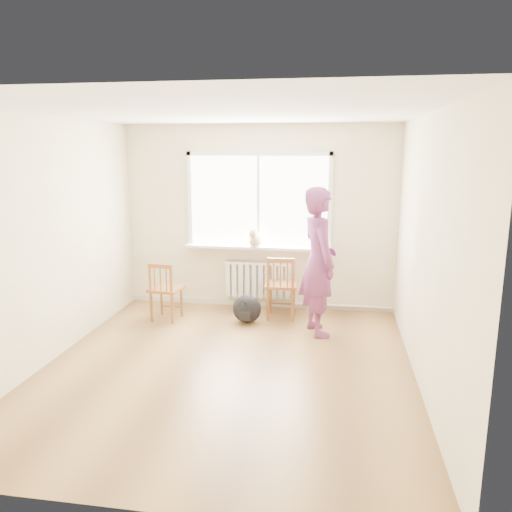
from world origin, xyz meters
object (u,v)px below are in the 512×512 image
at_px(chair_left, 165,291).
at_px(chair_right, 281,287).
at_px(cat, 255,239).
at_px(person, 318,262).
at_px(backpack, 247,309).

distance_m(chair_left, chair_right, 1.62).
distance_m(chair_right, cat, 0.82).
relative_size(person, backpack, 4.83).
xyz_separation_m(chair_left, person, (2.11, -0.14, 0.53)).
height_order(chair_right, cat, cat).
bearing_deg(person, backpack, 54.73).
bearing_deg(cat, person, -34.47).
distance_m(person, cat, 1.25).
distance_m(chair_left, person, 2.17).
bearing_deg(person, chair_left, 63.95).
height_order(chair_right, backpack, chair_right).
height_order(chair_left, person, person).
distance_m(chair_right, person, 0.86).
xyz_separation_m(chair_left, cat, (1.16, 0.67, 0.65)).
height_order(person, backpack, person).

